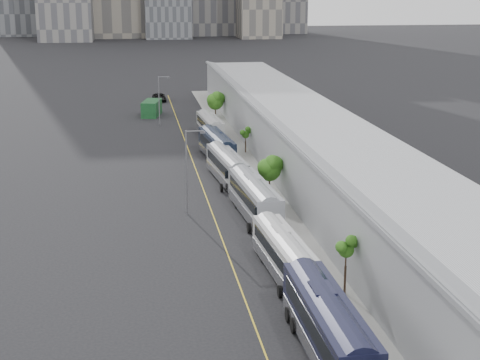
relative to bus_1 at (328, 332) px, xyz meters
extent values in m
cube|color=gray|center=(6.66, 35.88, -1.66)|extent=(10.00, 170.00, 0.12)
cube|color=gold|center=(-3.84, 35.88, -1.71)|extent=(0.12, 160.00, 0.02)
cube|color=gray|center=(10.66, 35.88, 1.68)|extent=(12.00, 160.00, 6.80)
cube|color=gray|center=(10.66, 35.88, 4.13)|extent=(12.45, 160.40, 2.57)
cube|color=gray|center=(4.76, 35.88, 5.28)|extent=(0.30, 160.00, 0.40)
cube|color=black|center=(0.00, 0.03, 0.34)|extent=(2.87, 13.94, 3.37)
cube|color=black|center=(0.00, -0.19, 0.95)|extent=(2.92, 12.27, 1.15)
cube|color=silver|center=(0.00, 0.03, -0.74)|extent=(2.91, 13.66, 1.08)
cube|color=black|center=(0.00, 1.63, 2.19)|extent=(1.41, 2.36, 0.32)
cube|color=silver|center=(0.06, 13.81, 0.07)|extent=(3.14, 12.22, 2.93)
cube|color=black|center=(0.06, 13.62, 0.60)|extent=(3.12, 10.78, 1.00)
cube|color=silver|center=(0.06, 13.81, -0.86)|extent=(3.17, 11.98, 0.94)
cube|color=silver|center=(0.06, 15.20, 1.68)|extent=(1.33, 2.12, 0.28)
cube|color=gray|center=(0.26, 29.31, 0.26)|extent=(3.53, 13.50, 3.24)
cube|color=black|center=(0.26, 29.11, 0.84)|extent=(3.49, 11.91, 1.10)
cube|color=silver|center=(0.26, 29.31, -0.78)|extent=(3.55, 13.24, 1.04)
cube|color=gray|center=(0.26, 30.86, 2.03)|extent=(1.48, 2.34, 0.31)
cube|color=gray|center=(-0.64, 43.73, 0.14)|extent=(3.63, 12.74, 3.04)
cube|color=black|center=(-0.64, 43.54, 0.69)|extent=(3.56, 11.24, 1.03)
cube|color=silver|center=(-0.64, 43.73, -0.83)|extent=(3.65, 12.49, 0.97)
cube|color=gray|center=(-0.64, 45.18, 1.81)|extent=(1.44, 2.23, 0.29)
cube|color=black|center=(-0.55, 54.93, 0.17)|extent=(3.69, 12.91, 3.09)
cube|color=black|center=(-0.55, 54.74, 0.72)|extent=(3.61, 11.40, 1.05)
cube|color=silver|center=(-0.55, 54.93, -0.82)|extent=(3.71, 12.66, 0.99)
cube|color=black|center=(-0.55, 56.40, 1.86)|extent=(1.46, 2.26, 0.29)
cube|color=#B9BABC|center=(0.23, 70.03, 0.06)|extent=(3.13, 12.15, 2.91)
cube|color=black|center=(0.23, 69.84, 0.59)|extent=(3.10, 10.71, 0.99)
cube|color=silver|center=(0.23, 70.03, -0.87)|extent=(3.15, 11.91, 0.93)
cube|color=#B9BABC|center=(0.23, 71.41, 1.66)|extent=(1.32, 2.10, 0.28)
cylinder|color=black|center=(3.84, 9.19, 0.27)|extent=(0.18, 0.18, 3.97)
sphere|color=#245413|center=(3.84, 9.19, 2.10)|extent=(1.23, 1.23, 1.23)
cylinder|color=black|center=(3.18, 36.54, -0.05)|extent=(0.18, 0.18, 3.34)
sphere|color=#245413|center=(3.18, 36.54, 1.73)|extent=(2.55, 2.55, 2.55)
cylinder|color=black|center=(3.94, 58.47, -0.27)|extent=(0.18, 0.18, 2.89)
sphere|color=#245413|center=(3.94, 58.47, 1.09)|extent=(1.04, 1.04, 1.04)
cylinder|color=black|center=(3.01, 86.87, -0.10)|extent=(0.18, 0.18, 3.23)
sphere|color=#245413|center=(3.01, 86.87, 1.67)|extent=(2.89, 2.89, 2.89)
cylinder|color=#59595E|center=(-6.43, 31.35, 2.67)|extent=(0.18, 0.18, 8.78)
cylinder|color=#59595E|center=(-5.53, 31.35, 6.96)|extent=(1.80, 0.14, 0.14)
cube|color=#59595E|center=(-4.73, 31.35, 6.81)|extent=(0.50, 0.22, 0.18)
cylinder|color=#59595E|center=(-7.11, 80.92, 2.43)|extent=(0.18, 0.18, 8.30)
cylinder|color=#59595E|center=(-6.21, 80.92, 6.48)|extent=(1.80, 0.14, 0.14)
cube|color=#59595E|center=(-5.41, 80.92, 6.33)|extent=(0.50, 0.22, 0.18)
cube|color=#13401D|center=(-8.09, 91.09, -0.35)|extent=(4.02, 7.01, 2.74)
imported|color=black|center=(-6.01, 108.13, -0.94)|extent=(2.71, 5.67, 1.56)
camera|label=1|loc=(-11.76, -41.04, 21.19)|focal=55.00mm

